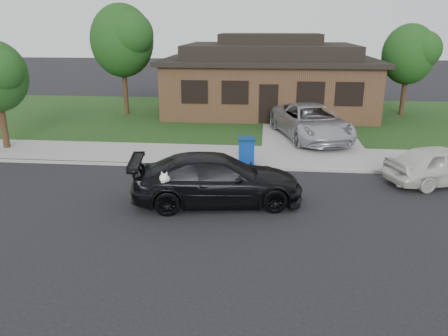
# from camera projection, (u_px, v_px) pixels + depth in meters

# --- Properties ---
(ground) EXTENTS (120.00, 120.00, 0.00)m
(ground) POSITION_uv_depth(u_px,v_px,m) (140.00, 201.00, 13.77)
(ground) COLOR black
(ground) RESTS_ON ground
(sidewalk) EXTENTS (60.00, 3.00, 0.12)m
(sidewalk) POSITION_uv_depth(u_px,v_px,m) (173.00, 154.00, 18.48)
(sidewalk) COLOR gray
(sidewalk) RESTS_ON ground
(curb) EXTENTS (60.00, 0.12, 0.12)m
(curb) POSITION_uv_depth(u_px,v_px,m) (165.00, 165.00, 17.06)
(curb) COLOR gray
(curb) RESTS_ON ground
(lawn) EXTENTS (60.00, 13.00, 0.13)m
(lawn) POSITION_uv_depth(u_px,v_px,m) (201.00, 117.00, 26.04)
(lawn) COLOR #193814
(lawn) RESTS_ON ground
(driveway) EXTENTS (4.50, 13.00, 0.14)m
(driveway) POSITION_uv_depth(u_px,v_px,m) (306.00, 130.00, 22.64)
(driveway) COLOR gray
(driveway) RESTS_ON ground
(sedan) EXTENTS (5.53, 2.97, 1.52)m
(sedan) POSITION_uv_depth(u_px,v_px,m) (217.00, 179.00, 13.44)
(sedan) COLOR black
(sedan) RESTS_ON ground
(minivan) EXTENTS (4.06, 6.16, 1.57)m
(minivan) POSITION_uv_depth(u_px,v_px,m) (311.00, 122.00, 20.60)
(minivan) COLOR #B3B5BB
(minivan) RESTS_ON driveway
(white_compact) EXTENTS (4.30, 2.84, 1.36)m
(white_compact) POSITION_uv_depth(u_px,v_px,m) (443.00, 165.00, 15.09)
(white_compact) COLOR silver
(white_compact) RESTS_ON ground
(recycling_bin) EXTENTS (0.69, 0.71, 1.04)m
(recycling_bin) POSITION_uv_depth(u_px,v_px,m) (246.00, 150.00, 16.93)
(recycling_bin) COLOR navy
(recycling_bin) RESTS_ON sidewalk
(house) EXTENTS (12.60, 8.60, 4.65)m
(house) POSITION_uv_depth(u_px,v_px,m) (269.00, 78.00, 26.90)
(house) COLOR #422B1C
(house) RESTS_ON ground
(tree_0) EXTENTS (3.78, 3.60, 6.34)m
(tree_0) POSITION_uv_depth(u_px,v_px,m) (124.00, 39.00, 24.94)
(tree_0) COLOR #332114
(tree_0) RESTS_ON ground
(tree_1) EXTENTS (3.15, 3.00, 5.25)m
(tree_1) POSITION_uv_depth(u_px,v_px,m) (412.00, 53.00, 25.09)
(tree_1) COLOR #332114
(tree_1) RESTS_ON ground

